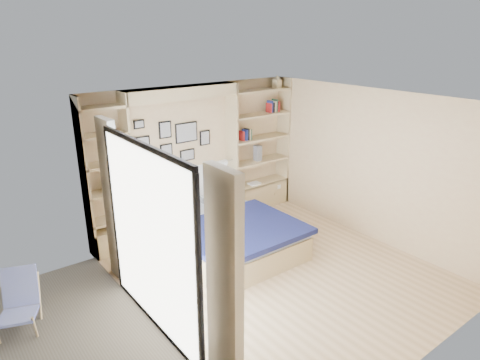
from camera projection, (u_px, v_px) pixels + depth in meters
ground at (278, 272)px, 6.27m from camera, size 4.50×4.50×0.00m
room_shell at (198, 180)px, 6.83m from camera, size 4.50×4.50×4.50m
bed at (226, 233)px, 6.82m from camera, size 1.81×2.35×1.07m
photo_gallery at (171, 140)px, 7.14m from camera, size 1.48×0.02×0.82m
reading_lamps at (187, 171)px, 7.23m from camera, size 1.92×0.12×0.15m
shelf_decor at (249, 125)px, 7.89m from camera, size 3.58×0.23×2.03m
deck_chair at (19, 302)px, 5.02m from camera, size 0.63×0.79×0.69m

